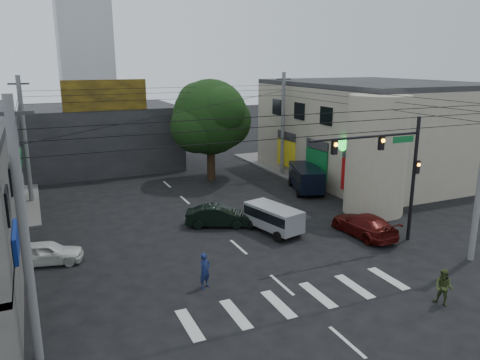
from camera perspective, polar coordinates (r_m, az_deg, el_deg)
ground at (r=24.85m, az=1.71°, el=-9.79°), size 160.00×160.00×0.00m
sidewalk_far_right at (r=48.52m, az=11.73°, el=2.06°), size 16.00×16.00×0.15m
building_right at (r=43.95m, az=15.78°, el=5.76°), size 14.00×18.00×8.00m
corner_column at (r=32.71m, az=16.27°, el=2.92°), size 4.00×4.00×8.00m
building_far at (r=47.32m, az=-16.64°, el=5.05°), size 14.00×10.00×6.00m
billboard at (r=42.02m, az=-16.14°, el=9.90°), size 7.00×0.30×2.60m
street_tree at (r=40.18m, az=-3.64°, el=7.63°), size 6.40×6.40×8.70m
traffic_gantry at (r=26.81m, az=18.03°, el=2.17°), size 7.10×0.35×7.20m
utility_pole_near_left at (r=16.86m, az=-24.80°, el=-6.30°), size 0.32×0.32×9.20m
utility_pole_far_left at (r=36.83m, az=-24.73°, el=4.35°), size 0.32×0.32×9.20m
utility_pole_far_right at (r=42.10m, az=5.24°, el=6.71°), size 0.32×0.32×9.20m
dark_sedan at (r=29.55m, az=-2.65°, el=-4.40°), size 4.44×5.13×1.34m
white_compact at (r=26.21m, az=-22.45°, el=-8.19°), size 2.95×4.14×1.20m
maroon_sedan at (r=28.92m, az=14.84°, el=-5.29°), size 2.15×4.76×1.35m
silver_minivan at (r=28.43m, az=4.10°, el=-4.86°), size 4.55×3.33×1.65m
navy_van at (r=37.62m, az=8.05°, el=0.10°), size 6.13×4.99×1.98m
traffic_officer at (r=21.84m, az=-4.30°, el=-10.96°), size 0.94×0.90×1.68m
pedestrian_olive at (r=22.13m, az=23.56°, el=-11.94°), size 1.19×1.13×1.62m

